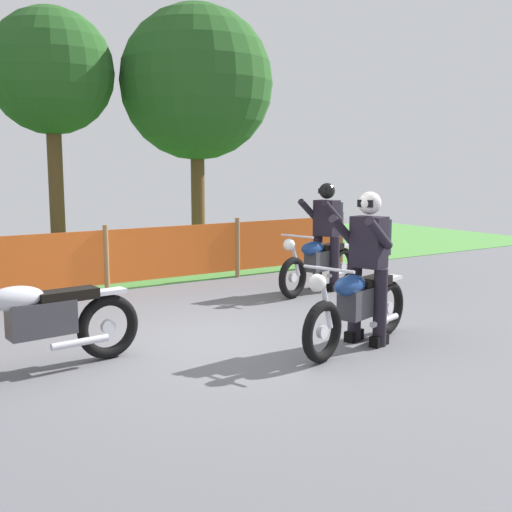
{
  "coord_description": "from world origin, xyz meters",
  "views": [
    {
      "loc": [
        -3.39,
        -6.11,
        2.0
      ],
      "look_at": [
        0.7,
        0.16,
        0.9
      ],
      "focal_mm": 44.69,
      "sensor_mm": 36.0,
      "label": 1
    }
  ],
  "objects_px": {
    "motorcycle_lead": "(319,263)",
    "motorcycle_third": "(358,306)",
    "motorcycle_trailing": "(35,323)",
    "rider_third": "(369,259)",
    "rider_lead": "(327,230)"
  },
  "relations": [
    {
      "from": "motorcycle_lead",
      "to": "motorcycle_trailing",
      "type": "xyz_separation_m",
      "value": [
        -4.71,
        -1.59,
        0.03
      ]
    },
    {
      "from": "motorcycle_third",
      "to": "motorcycle_lead",
      "type": "bearing_deg",
      "value": -138.11
    },
    {
      "from": "motorcycle_lead",
      "to": "rider_lead",
      "type": "height_order",
      "value": "rider_lead"
    },
    {
      "from": "motorcycle_third",
      "to": "rider_third",
      "type": "bearing_deg",
      "value": -179.49
    },
    {
      "from": "motorcycle_trailing",
      "to": "rider_third",
      "type": "height_order",
      "value": "rider_third"
    },
    {
      "from": "motorcycle_trailing",
      "to": "rider_lead",
      "type": "height_order",
      "value": "rider_lead"
    },
    {
      "from": "motorcycle_lead",
      "to": "motorcycle_third",
      "type": "xyz_separation_m",
      "value": [
        -1.57,
        -2.63,
        0.01
      ]
    },
    {
      "from": "motorcycle_trailing",
      "to": "motorcycle_third",
      "type": "relative_size",
      "value": 1.08
    },
    {
      "from": "motorcycle_lead",
      "to": "motorcycle_third",
      "type": "bearing_deg",
      "value": 42.44
    },
    {
      "from": "motorcycle_lead",
      "to": "rider_third",
      "type": "distance_m",
      "value": 2.94
    },
    {
      "from": "motorcycle_trailing",
      "to": "rider_third",
      "type": "relative_size",
      "value": 1.26
    },
    {
      "from": "motorcycle_third",
      "to": "rider_lead",
      "type": "distance_m",
      "value": 3.26
    },
    {
      "from": "motorcycle_third",
      "to": "rider_third",
      "type": "relative_size",
      "value": 1.16
    },
    {
      "from": "motorcycle_trailing",
      "to": "rider_third",
      "type": "bearing_deg",
      "value": 158.94
    },
    {
      "from": "rider_lead",
      "to": "motorcycle_lead",
      "type": "bearing_deg",
      "value": 0.51
    }
  ]
}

